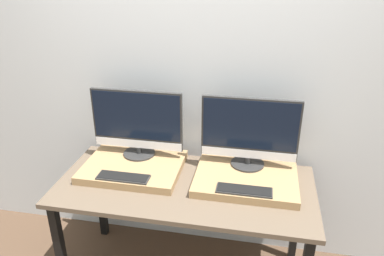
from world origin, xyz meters
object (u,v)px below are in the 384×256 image
Objects in this scene: monitor_left at (137,123)px; keyboard_left at (123,177)px; monitor_right at (250,132)px; keyboard_right at (244,190)px.

monitor_left is 1.89× the size of keyboard_left.
keyboard_left is at bearing -157.19° from monitor_right.
keyboard_right is at bearing -90.00° from monitor_right.
monitor_left is at bearing 157.19° from keyboard_right.
monitor_left is 1.00× the size of monitor_right.
monitor_right is at bearing 22.81° from keyboard_left.
keyboard_left and keyboard_right have the same top height.
monitor_left is 1.89× the size of keyboard_right.
monitor_right reaches higher than keyboard_right.
monitor_left and monitor_right have the same top height.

